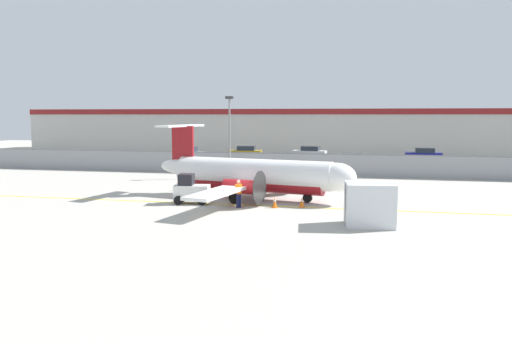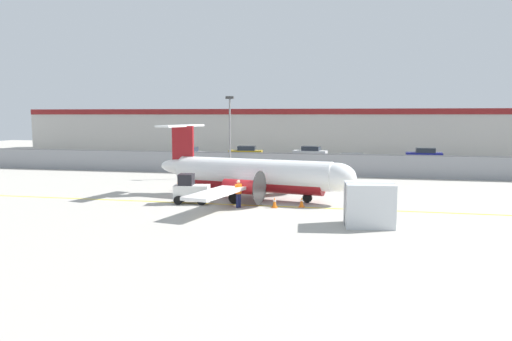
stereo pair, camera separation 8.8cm
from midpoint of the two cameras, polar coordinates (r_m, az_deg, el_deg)
name	(u,v)px [view 1 (the left image)]	position (r m, az deg, el deg)	size (l,w,h in m)	color
ground_plane	(242,205)	(31.29, -1.64, -3.96)	(140.00, 140.00, 0.01)	#ADA89E
perimeter_fence	(282,163)	(46.70, 2.98, 0.84)	(98.00, 0.10, 2.10)	gray
parking_lot_strip	(298,163)	(58.14, 4.75, 0.87)	(98.00, 17.00, 0.12)	#38383A
background_building	(313,131)	(76.28, 6.53, 4.56)	(91.00, 8.10, 6.50)	beige
commuter_airplane	(256,175)	(33.32, -0.03, -0.54)	(14.22, 16.00, 4.92)	white
baggage_tug	(191,190)	(32.02, -7.50, -2.23)	(2.45, 1.62, 1.88)	silver
ground_crew_worker	(239,192)	(30.26, -2.08, -2.49)	(0.47, 0.51, 1.70)	#191E4C
cargo_container	(369,205)	(25.93, 12.74, -3.81)	(2.62, 2.27, 2.20)	silver
traffic_cone_near_left	(180,194)	(34.20, -8.70, -2.62)	(0.36, 0.36, 0.64)	orange
traffic_cone_near_right	(302,202)	(30.66, 5.18, -3.61)	(0.36, 0.36, 0.64)	orange
traffic_cone_far_left	(177,186)	(37.58, -9.07, -1.82)	(0.36, 0.36, 0.64)	orange
traffic_cone_far_right	(275,203)	(30.39, 2.07, -3.68)	(0.36, 0.36, 0.64)	orange
parked_car_0	(186,153)	(62.10, -8.01, 1.95)	(4.39, 2.44, 1.58)	silver
parked_car_1	(245,152)	(63.46, -1.26, 2.10)	(4.32, 2.27, 1.58)	#B28C19
parked_car_2	(310,152)	(63.42, 6.11, 2.07)	(4.37, 2.39, 1.58)	silver
parked_car_3	(353,161)	(52.04, 10.99, 1.05)	(4.28, 2.17, 1.58)	#B28C19
parked_car_4	(424,154)	(63.05, 18.57, 1.75)	(4.26, 2.13, 1.58)	navy
apron_light_pole	(230,130)	(44.79, -3.10, 4.68)	(0.70, 0.30, 7.27)	slate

